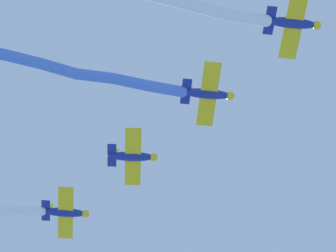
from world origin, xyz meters
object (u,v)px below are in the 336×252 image
at_px(airplane_slot, 65,212).
at_px(airplane_right_wing, 133,156).
at_px(airplane_lead, 293,23).
at_px(airplane_left_wing, 208,94).

bearing_deg(airplane_slot, airplane_right_wing, -49.88).
relative_size(airplane_lead, airplane_left_wing, 1.00).
bearing_deg(airplane_lead, airplane_left_wing, 129.34).
distance_m(airplane_right_wing, airplane_slot, 8.84).
xyz_separation_m(airplane_left_wing, airplane_right_wing, (-4.09, -7.82, 0.25)).
relative_size(airplane_left_wing, airplane_slot, 1.00).
relative_size(airplane_lead, airplane_right_wing, 0.99).
xyz_separation_m(airplane_lead, airplane_left_wing, (-4.10, -7.82, 0.25)).
xyz_separation_m(airplane_lead, airplane_right_wing, (-8.19, -15.65, 0.50)).
bearing_deg(airplane_right_wing, airplane_slot, 132.80).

